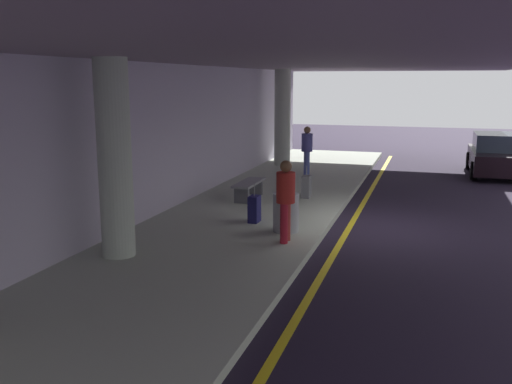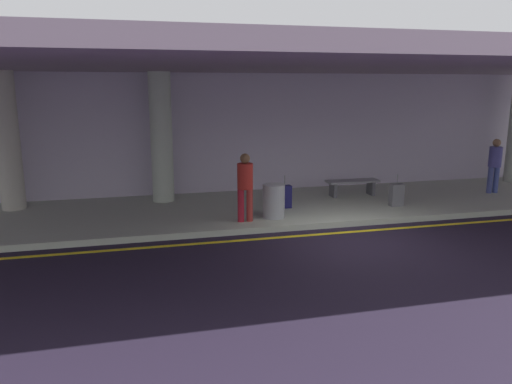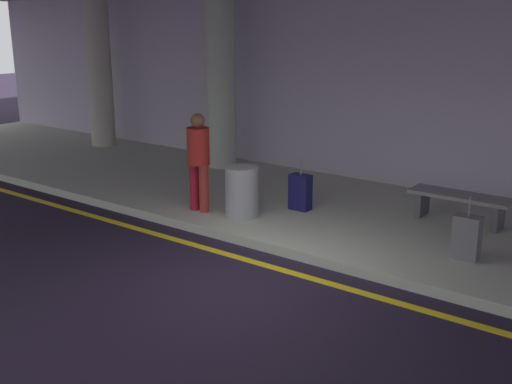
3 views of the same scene
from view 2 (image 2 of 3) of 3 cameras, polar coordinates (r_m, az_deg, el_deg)
name	(u,v)px [view 2 (image 2 of 3)]	position (r m, az deg, el deg)	size (l,w,h in m)	color
ground_plane	(356,240)	(11.39, 11.56, -5.46)	(60.00, 60.00, 0.00)	black
sidewalk	(309,205)	(14.12, 6.16, -1.53)	(26.00, 4.20, 0.15)	#ABB3A0
lane_stripe_yellow	(345,232)	(11.90, 10.33, -4.62)	(26.00, 0.14, 0.01)	yellow
support_column_far_left	(7,142)	(14.57, -26.87, 5.24)	(0.62, 0.62, 3.65)	#B1AE9F
support_column_left_mid	(161,138)	(14.23, -10.91, 6.20)	(0.62, 0.62, 3.65)	#A9B3A3
ceiling_overhang	(319,65)	(13.27, 7.32, 14.44)	(28.00, 13.20, 0.30)	gray
terminal_back_wall	(286,134)	(15.92, 3.50, 6.73)	(26.00, 0.30, 3.80)	#B3A9C0
traveler_with_luggage	(495,162)	(16.84, 25.96, 3.13)	(0.38, 0.38, 1.68)	#404987
person_waiting_for_ride	(245,183)	(11.88, -1.27, 1.06)	(0.38, 0.38, 1.68)	maroon
suitcase_upright_primary	(397,195)	(14.12, 15.99, -0.33)	(0.36, 0.22, 0.90)	#5D5D62
suitcase_upright_secondary	(284,197)	(13.39, 3.33, -0.54)	(0.36, 0.22, 0.90)	#17164C
bench_metal	(352,184)	(15.11, 11.12, 0.87)	(1.60, 0.50, 0.48)	slate
trash_bin_steel	(274,201)	(12.37, 2.06, -1.05)	(0.56, 0.56, 0.85)	gray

